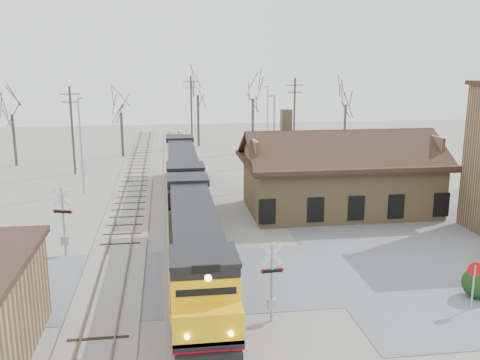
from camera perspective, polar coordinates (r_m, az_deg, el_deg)
name	(u,v)px	position (r m, az deg, el deg)	size (l,w,h in m)	color
ground	(195,279)	(29.83, -4.77, -10.48)	(140.00, 140.00, 0.00)	gray
road	(195,279)	(29.82, -4.77, -10.45)	(60.00, 9.00, 0.03)	#5E5E63
parking_lot	(463,239)	(38.69, 22.66, -5.87)	(22.00, 26.00, 0.03)	#5E5E63
track_main	(185,205)	(43.97, -5.91, -2.65)	(3.40, 90.00, 0.24)	gray
track_siding	(129,207)	(44.06, -11.77, -2.83)	(3.40, 90.00, 0.24)	gray
depot	(339,181)	(42.61, 10.50, -0.06)	(15.20, 9.31, 7.90)	olive
locomotive_lead	(195,246)	(28.40, -4.77, -7.06)	(2.75, 18.41, 4.08)	black
locomotive_trailing	(183,172)	(46.39, -6.11, 0.82)	(2.75, 18.41, 3.86)	black
crossbuck_near	(272,285)	(24.68, 3.43, -11.07)	(1.09, 0.29, 3.80)	#A5A8AD
crossbuck_far	(64,224)	(34.08, -18.29, -4.49)	(1.19, 0.46, 4.31)	#A5A8AD
do_not_enter_sign	(474,277)	(28.09, 23.70, -9.45)	(0.72, 0.14, 2.41)	#A5A8AD
hedge_a	(478,283)	(29.83, 24.07, -9.97)	(1.59, 1.59, 1.59)	black
streetlight_a	(81,140)	(48.68, -16.61, 4.09)	(0.25, 2.04, 8.52)	#A5A8AD
streetlight_b	(274,136)	(49.51, 3.61, 4.74)	(0.25, 2.04, 8.52)	#A5A8AD
streetlight_c	(267,117)	(65.82, 2.93, 6.78)	(0.25, 2.04, 8.49)	#A5A8AD
utility_pole_a	(72,129)	(57.45, -17.47, 5.25)	(2.00, 0.24, 9.03)	#382D23
utility_pole_b	(191,111)	(71.02, -5.20, 7.38)	(2.00, 0.24, 9.56)	#382D23
utility_pole_c	(294,118)	(62.20, 5.81, 6.58)	(2.00, 0.24, 9.57)	#382D23
tree_a	(11,106)	(64.00, -23.23, 7.28)	(3.83, 3.83, 9.37)	#382D23
tree_b	(121,105)	(66.35, -12.61, 7.77)	(3.56, 3.56, 8.72)	#382D23
tree_c	(198,86)	(72.69, -4.53, 9.91)	(4.61, 4.61, 11.28)	#382D23
tree_d	(253,90)	(67.93, 1.39, 9.61)	(4.52, 4.52, 11.07)	#382D23
tree_e	(346,96)	(66.22, 11.26, 8.80)	(4.20, 4.20, 10.29)	#382D23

